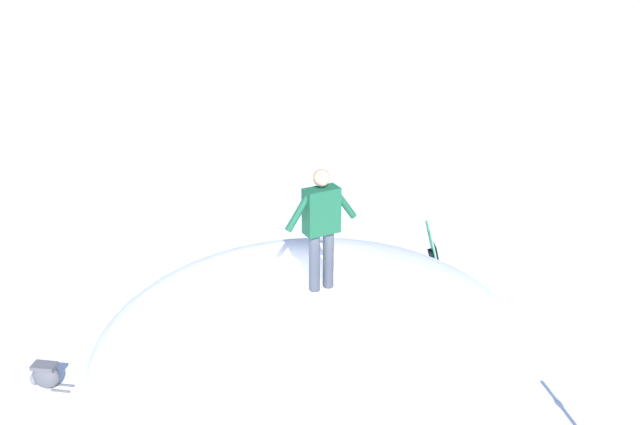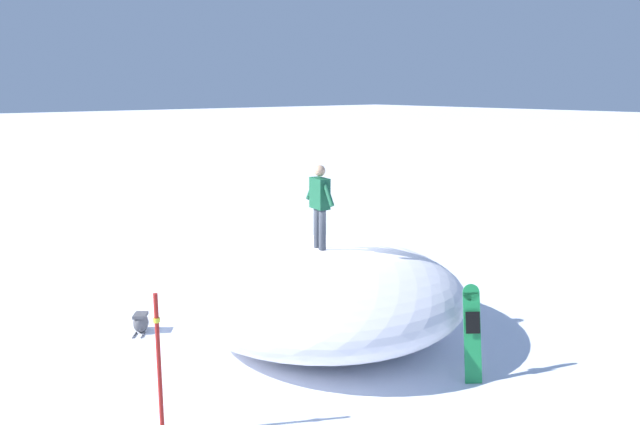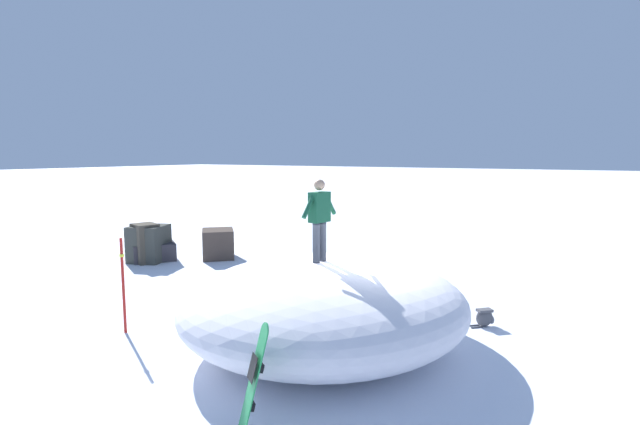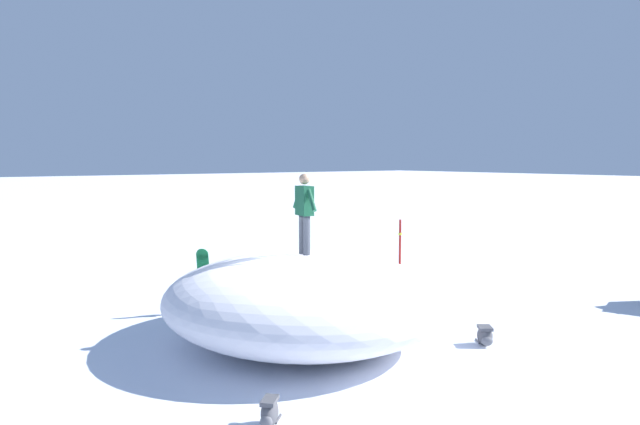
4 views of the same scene
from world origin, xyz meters
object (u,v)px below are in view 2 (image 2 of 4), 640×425
object	(u,v)px
snowboard_primary_upright	(472,332)
trail_marker_pole	(159,363)
snowboarder_standing	(320,202)
backpack_near	(141,322)
backpack_far	(327,269)

from	to	relation	value
snowboard_primary_upright	trail_marker_pole	size ratio (longest dim) A/B	0.76
snowboarder_standing	backpack_near	world-z (taller)	snowboarder_standing
snowboard_primary_upright	backpack_near	size ratio (longest dim) A/B	2.71
backpack_near	backpack_far	world-z (taller)	backpack_far
snowboarder_standing	trail_marker_pole	xyz separation A→B (m)	(1.42, -4.04, -1.59)
backpack_near	trail_marker_pole	world-z (taller)	trail_marker_pole
trail_marker_pole	snowboarder_standing	bearing A→B (deg)	109.35
snowboarder_standing	backpack_near	size ratio (longest dim) A/B	2.75
snowboard_primary_upright	backpack_far	size ratio (longest dim) A/B	2.91
snowboard_primary_upright	backpack_near	xyz separation A→B (m)	(-5.46, -3.39, -0.62)
snowboard_primary_upright	trail_marker_pole	distance (m)	5.07
snowboard_primary_upright	backpack_far	distance (m)	6.26
snowboarder_standing	trail_marker_pole	world-z (taller)	snowboarder_standing
snowboarder_standing	backpack_near	distance (m)	4.35
snowboarder_standing	trail_marker_pole	distance (m)	4.57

